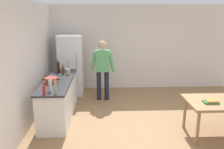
% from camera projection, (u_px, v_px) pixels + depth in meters
% --- Properties ---
extents(ground_plane, '(14.00, 14.00, 0.00)m').
position_uv_depth(ground_plane, '(148.00, 129.00, 4.99)').
color(ground_plane, '#936D47').
extents(wall_back, '(6.40, 0.12, 2.70)m').
position_uv_depth(wall_back, '(132.00, 47.00, 7.54)').
color(wall_back, silver).
rests_on(wall_back, ground_plane).
extents(wall_left, '(0.12, 5.60, 2.70)m').
position_uv_depth(wall_left, '(22.00, 67.00, 4.73)').
color(wall_left, silver).
rests_on(wall_left, ground_plane).
extents(kitchen_counter, '(0.64, 2.20, 0.90)m').
position_uv_depth(kitchen_counter, '(59.00, 98.00, 5.56)').
color(kitchen_counter, white).
rests_on(kitchen_counter, ground_plane).
extents(refrigerator, '(0.70, 0.67, 1.80)m').
position_uv_depth(refrigerator, '(71.00, 65.00, 7.00)').
color(refrigerator, white).
rests_on(refrigerator, ground_plane).
extents(person, '(0.70, 0.22, 1.70)m').
position_uv_depth(person, '(103.00, 67.00, 6.48)').
color(person, '#1E1E2D').
rests_on(person, ground_plane).
extents(dining_table, '(1.40, 0.90, 0.75)m').
position_uv_depth(dining_table, '(222.00, 104.00, 4.58)').
color(dining_table, '#9E754C').
rests_on(dining_table, ground_plane).
extents(cooking_pot, '(0.40, 0.28, 0.12)m').
position_uv_depth(cooking_pot, '(51.00, 80.00, 5.22)').
color(cooking_pot, red).
rests_on(cooking_pot, kitchen_counter).
extents(utensil_jar, '(0.11, 0.11, 0.32)m').
position_uv_depth(utensil_jar, '(68.00, 71.00, 5.94)').
color(utensil_jar, tan).
rests_on(utensil_jar, kitchen_counter).
extents(bottle_sauce_red, '(0.06, 0.06, 0.24)m').
position_uv_depth(bottle_sauce_red, '(44.00, 90.00, 4.44)').
color(bottle_sauce_red, '#B22319').
rests_on(bottle_sauce_red, kitchen_counter).
extents(bottle_beer_brown, '(0.06, 0.06, 0.26)m').
position_uv_depth(bottle_beer_brown, '(63.00, 70.00, 5.95)').
color(bottle_beer_brown, '#5B3314').
rests_on(bottle_beer_brown, kitchen_counter).
extents(bottle_water_clear, '(0.07, 0.07, 0.30)m').
position_uv_depth(bottle_water_clear, '(50.00, 86.00, 4.61)').
color(bottle_water_clear, silver).
rests_on(bottle_water_clear, kitchen_counter).
extents(bottle_vinegar_tall, '(0.06, 0.06, 0.32)m').
position_uv_depth(bottle_vinegar_tall, '(55.00, 88.00, 4.45)').
color(bottle_vinegar_tall, gray).
rests_on(bottle_vinegar_tall, kitchen_counter).
extents(bottle_wine_dark, '(0.08, 0.08, 0.34)m').
position_uv_depth(bottle_wine_dark, '(58.00, 67.00, 6.09)').
color(bottle_wine_dark, black).
rests_on(bottle_wine_dark, kitchen_counter).
extents(book_stack, '(0.27, 0.17, 0.06)m').
position_uv_depth(book_stack, '(211.00, 102.00, 4.45)').
color(book_stack, '#387A47').
rests_on(book_stack, dining_table).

